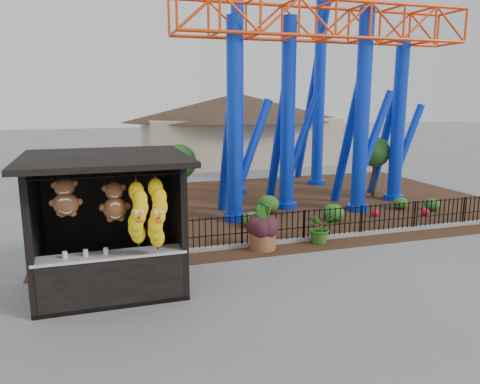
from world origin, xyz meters
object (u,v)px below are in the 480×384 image
object	(u,v)px
roller_coaster	(305,44)
terracotta_planter	(262,239)
prize_booth	(109,227)
potted_plant	(320,227)

from	to	relation	value
roller_coaster	terracotta_planter	world-z (taller)	roller_coaster
prize_booth	potted_plant	xyz separation A→B (m)	(6.17, 1.80, -1.03)
roller_coaster	potted_plant	bearing A→B (deg)	-109.26
roller_coaster	potted_plant	distance (m)	8.34
terracotta_planter	potted_plant	world-z (taller)	potted_plant
terracotta_planter	prize_booth	bearing A→B (deg)	-157.32
roller_coaster	prize_booth	bearing A→B (deg)	-137.87
terracotta_planter	potted_plant	xyz separation A→B (m)	(1.86, 0.00, 0.21)
terracotta_planter	potted_plant	size ratio (longest dim) A/B	0.77
terracotta_planter	potted_plant	distance (m)	1.87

